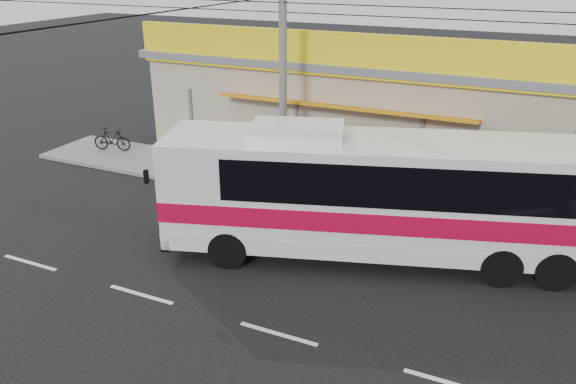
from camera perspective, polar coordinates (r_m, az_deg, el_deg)
name	(u,v)px	position (r m, az deg, el deg)	size (l,w,h in m)	color
ground	(318,282)	(15.54, 3.04, -9.16)	(120.00, 120.00, 0.00)	black
sidewalk	(379,200)	(20.58, 9.26, -0.80)	(30.00, 3.20, 0.15)	slate
lane_markings	(278,334)	(13.64, -0.98, -14.23)	(50.00, 0.12, 0.01)	silver
storefront_building	(419,106)	(25.02, 13.12, 8.55)	(22.60, 9.20, 5.70)	#A39B84
coach_bus	(398,191)	(16.13, 11.07, 0.15)	(13.07, 6.37, 3.96)	silver
motorbike_red	(283,176)	(20.81, -0.47, 1.68)	(0.75, 2.16, 1.13)	maroon
motorbike_dark	(112,139)	(26.39, -17.46, 5.14)	(0.49, 1.74, 1.04)	black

